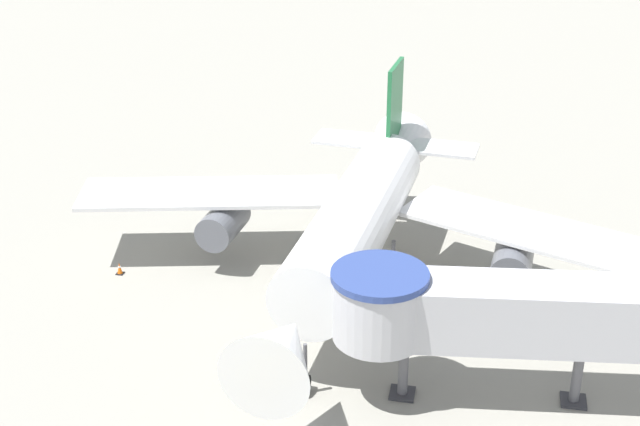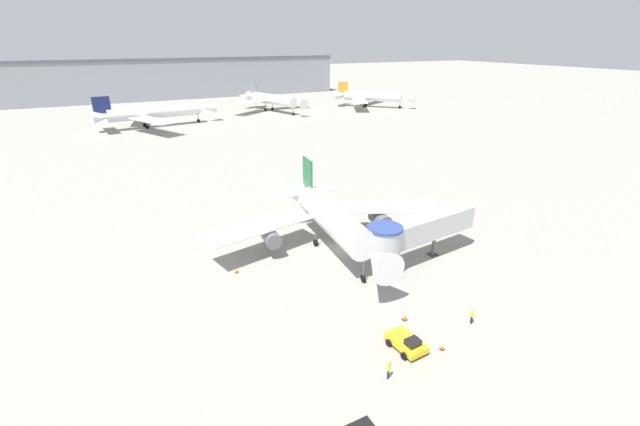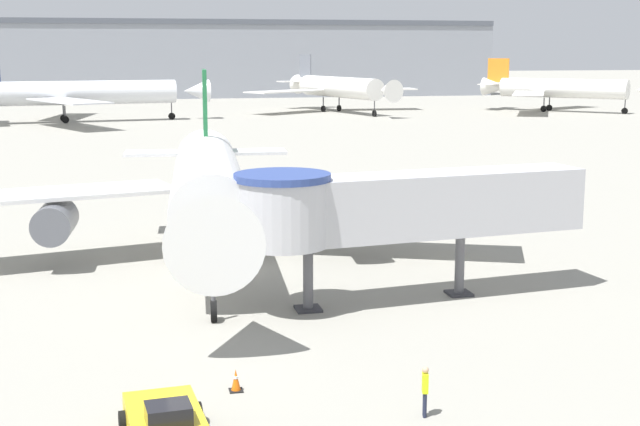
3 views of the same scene
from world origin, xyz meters
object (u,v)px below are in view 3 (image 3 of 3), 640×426
object	(u,v)px
ground_crew_marshaller	(425,388)
background_jet_gray_tail	(337,87)
main_airplane	(208,188)
jet_bridge	(388,206)
background_jet_navy_tail	(80,93)
pushback_tug_yellow	(165,421)
background_jet_orange_tail	(558,88)
traffic_cone_near_nose	(236,381)

from	to	relation	value
ground_crew_marshaller	background_jet_gray_tail	size ratio (longest dim) A/B	0.05
main_airplane	ground_crew_marshaller	distance (m)	21.17
jet_bridge	background_jet_navy_tail	world-z (taller)	background_jet_navy_tail
pushback_tug_yellow	ground_crew_marshaller	distance (m)	7.90
background_jet_orange_tail	traffic_cone_near_nose	bearing A→B (deg)	-166.47
main_airplane	background_jet_navy_tail	xyz separation A→B (m)	(-10.20, 99.18, 0.29)
pushback_tug_yellow	ground_crew_marshaller	size ratio (longest dim) A/B	2.36
traffic_cone_near_nose	background_jet_orange_tail	xyz separation A→B (m)	(74.49, 121.55, 3.84)
background_jet_navy_tail	background_jet_gray_tail	distance (m)	45.98
traffic_cone_near_nose	jet_bridge	bearing A→B (deg)	48.72
jet_bridge	pushback_tug_yellow	bearing A→B (deg)	-136.90
ground_crew_marshaller	background_jet_orange_tail	world-z (taller)	background_jet_orange_tail
main_airplane	traffic_cone_near_nose	bearing A→B (deg)	-88.10
main_airplane	traffic_cone_near_nose	world-z (taller)	main_airplane
pushback_tug_yellow	background_jet_gray_tail	world-z (taller)	background_jet_gray_tail
main_airplane	background_jet_navy_tail	size ratio (longest dim) A/B	0.83
jet_bridge	background_jet_gray_tail	xyz separation A→B (m)	(26.95, 119.64, 0.11)
traffic_cone_near_nose	background_jet_orange_tail	bearing A→B (deg)	58.50
ground_crew_marshaller	pushback_tug_yellow	bearing A→B (deg)	-75.03
pushback_tug_yellow	traffic_cone_near_nose	size ratio (longest dim) A/B	5.10
main_airplane	pushback_tug_yellow	size ratio (longest dim) A/B	8.57
main_airplane	ground_crew_marshaller	bearing A→B (deg)	-72.62
jet_bridge	background_jet_navy_tail	xyz separation A→B (m)	(-17.31, 107.16, 0.13)
main_airplane	pushback_tug_yellow	xyz separation A→B (m)	(-3.32, -20.55, -3.56)
ground_crew_marshaller	background_jet_navy_tail	world-z (taller)	background_jet_navy_tail
background_jet_gray_tail	ground_crew_marshaller	bearing A→B (deg)	-118.85
traffic_cone_near_nose	background_jet_gray_tail	distance (m)	133.42
pushback_tug_yellow	background_jet_navy_tail	size ratio (longest dim) A/B	0.10
main_airplane	jet_bridge	xyz separation A→B (m)	(7.11, -7.98, 0.16)
jet_bridge	ground_crew_marshaller	world-z (taller)	jet_bridge
background_jet_gray_tail	background_jet_navy_tail	bearing A→B (deg)	179.48
main_airplane	jet_bridge	distance (m)	10.69
pushback_tug_yellow	traffic_cone_near_nose	xyz separation A→B (m)	(2.48, 3.50, -0.30)
jet_bridge	traffic_cone_near_nose	size ratio (longest dim) A/B	21.71
jet_bridge	background_jet_gray_tail	bearing A→B (deg)	70.10
main_airplane	background_jet_gray_tail	size ratio (longest dim) A/B	0.98
pushback_tug_yellow	traffic_cone_near_nose	distance (m)	4.30
ground_crew_marshaller	background_jet_orange_tail	size ratio (longest dim) A/B	0.06
ground_crew_marshaller	background_jet_gray_tail	bearing A→B (deg)	-178.64
traffic_cone_near_nose	background_jet_gray_tail	xyz separation A→B (m)	(34.91, 128.71, 4.14)
pushback_tug_yellow	background_jet_gray_tail	distance (m)	137.45
traffic_cone_near_nose	background_jet_navy_tail	world-z (taller)	background_jet_navy_tail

